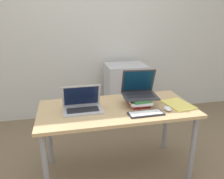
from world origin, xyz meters
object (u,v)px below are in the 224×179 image
at_px(book_stack, 139,101).
at_px(laptop_on_books, 139,91).
at_px(wireless_keyboard, 146,114).
at_px(mouse, 167,108).
at_px(notepad, 178,104).
at_px(laptop_left, 82,105).
at_px(mini_fridge, 125,93).

height_order(book_stack, laptop_on_books, laptop_on_books).
bearing_deg(wireless_keyboard, mouse, 9.46).
xyz_separation_m(book_stack, notepad, (0.38, -0.08, -0.04)).
relative_size(laptop_on_books, mouse, 3.50).
height_order(wireless_keyboard, mouse, mouse).
distance_m(laptop_left, laptop_on_books, 0.56).
bearing_deg(notepad, wireless_keyboard, -161.10).
xyz_separation_m(book_stack, mouse, (0.21, -0.17, -0.03)).
height_order(laptop_left, notepad, laptop_left).
xyz_separation_m(book_stack, mini_fridge, (0.20, 1.13, -0.33)).
bearing_deg(notepad, laptop_left, 174.77).
height_order(book_stack, wireless_keyboard, book_stack).
height_order(book_stack, mini_fridge, mini_fridge).
bearing_deg(book_stack, wireless_keyboard, -91.79).
relative_size(book_stack, mouse, 2.62).
bearing_deg(mini_fridge, laptop_left, -123.19).
xyz_separation_m(laptop_on_books, mini_fridge, (0.18, 1.09, -0.42)).
xyz_separation_m(laptop_left, mini_fridge, (0.73, 1.12, -0.33)).
xyz_separation_m(laptop_left, notepad, (0.91, -0.08, -0.04)).
xyz_separation_m(book_stack, wireless_keyboard, (-0.01, -0.21, -0.04)).
height_order(laptop_on_books, wireless_keyboard, laptop_on_books).
bearing_deg(laptop_on_books, notepad, -17.69).
bearing_deg(wireless_keyboard, laptop_left, 158.02).
bearing_deg(wireless_keyboard, mini_fridge, 81.35).
xyz_separation_m(laptop_left, laptop_on_books, (0.55, 0.03, 0.09)).
xyz_separation_m(laptop_left, book_stack, (0.54, -0.00, -0.00)).
bearing_deg(book_stack, laptop_on_books, 67.59).
distance_m(laptop_left, mini_fridge, 1.38).
height_order(laptop_on_books, notepad, laptop_on_books).
relative_size(laptop_left, wireless_keyboard, 1.12).
bearing_deg(laptop_left, notepad, -5.23).
distance_m(wireless_keyboard, mini_fridge, 1.38).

